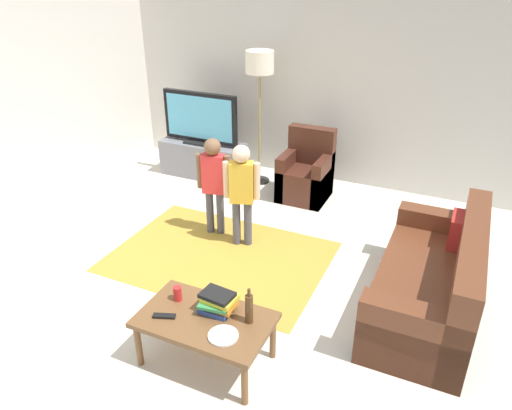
% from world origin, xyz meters
% --- Properties ---
extents(ground, '(7.80, 7.80, 0.00)m').
position_xyz_m(ground, '(0.00, 0.00, 0.00)').
color(ground, beige).
extents(wall_back, '(6.00, 0.12, 2.70)m').
position_xyz_m(wall_back, '(0.00, 3.00, 1.35)').
color(wall_back, silver).
rests_on(wall_back, ground).
extents(area_rug, '(2.20, 1.60, 0.01)m').
position_xyz_m(area_rug, '(-0.38, 0.50, 0.00)').
color(area_rug, '#B28C33').
rests_on(area_rug, ground).
extents(tv_stand, '(1.20, 0.44, 0.50)m').
position_xyz_m(tv_stand, '(-1.61, 2.30, 0.24)').
color(tv_stand, slate).
rests_on(tv_stand, ground).
extents(tv, '(1.10, 0.28, 0.71)m').
position_xyz_m(tv, '(-1.61, 2.28, 0.85)').
color(tv, black).
rests_on(tv, tv_stand).
extents(couch, '(0.80, 1.80, 0.86)m').
position_xyz_m(couch, '(1.76, 0.51, 0.29)').
color(couch, brown).
rests_on(couch, ground).
extents(armchair, '(0.60, 0.60, 0.90)m').
position_xyz_m(armchair, '(-0.05, 2.26, 0.30)').
color(armchair, '#472319').
rests_on(armchair, ground).
extents(floor_lamp, '(0.36, 0.36, 1.78)m').
position_xyz_m(floor_lamp, '(-0.80, 2.45, 1.54)').
color(floor_lamp, '#262626').
rests_on(floor_lamp, ground).
extents(child_near_tv, '(0.37, 0.19, 1.13)m').
position_xyz_m(child_near_tv, '(-0.66, 0.94, 0.68)').
color(child_near_tv, '#4C4C59').
rests_on(child_near_tv, ground).
extents(child_center, '(0.37, 0.21, 1.15)m').
position_xyz_m(child_center, '(-0.28, 0.84, 0.69)').
color(child_center, '#4C4C59').
rests_on(child_center, ground).
extents(coffee_table, '(1.00, 0.60, 0.42)m').
position_xyz_m(coffee_table, '(0.24, -0.83, 0.37)').
color(coffee_table, brown).
rests_on(coffee_table, ground).
extents(book_stack, '(0.28, 0.25, 0.16)m').
position_xyz_m(book_stack, '(0.29, -0.71, 0.50)').
color(book_stack, '#334CA5').
rests_on(book_stack, coffee_table).
extents(bottle, '(0.06, 0.06, 0.30)m').
position_xyz_m(bottle, '(0.56, -0.73, 0.54)').
color(bottle, '#4C3319').
rests_on(bottle, coffee_table).
extents(tv_remote, '(0.18, 0.10, 0.02)m').
position_xyz_m(tv_remote, '(-0.04, -0.95, 0.43)').
color(tv_remote, black).
rests_on(tv_remote, coffee_table).
extents(soda_can, '(0.07, 0.07, 0.12)m').
position_xyz_m(soda_can, '(-0.06, -0.73, 0.48)').
color(soda_can, red).
rests_on(soda_can, coffee_table).
extents(plate, '(0.22, 0.22, 0.02)m').
position_xyz_m(plate, '(0.46, -0.95, 0.43)').
color(plate, white).
rests_on(plate, coffee_table).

